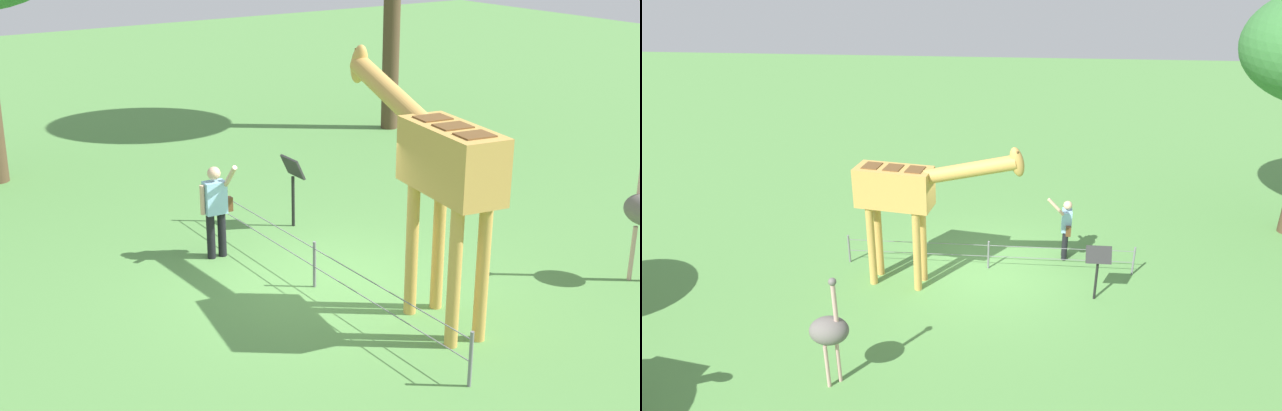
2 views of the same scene
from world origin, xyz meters
TOP-DOWN VIEW (x-y plane):
  - ground_plane at (0.00, 0.00)m, footprint 60.00×60.00m
  - giraffe at (-1.78, -0.75)m, footprint 3.81×1.06m
  - visitor at (1.90, 0.80)m, footprint 0.65×0.59m
  - info_sign at (2.46, -1.03)m, footprint 0.56×0.21m
  - wire_fence at (0.00, 0.10)m, footprint 7.05×0.05m

SIDE VIEW (x-z plane):
  - ground_plane at x=0.00m, z-range 0.00..0.00m
  - wire_fence at x=0.00m, z-range 0.03..0.78m
  - visitor at x=1.90m, z-range 0.05..1.75m
  - info_sign at x=2.46m, z-range 0.29..1.61m
  - giraffe at x=-1.78m, z-range 0.50..4.11m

